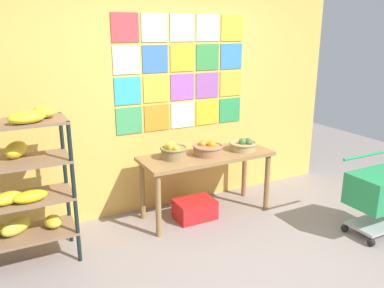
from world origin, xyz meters
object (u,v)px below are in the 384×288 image
Objects in this scene: banana_shelf_unit at (13,177)px; fruit_basket_back_left at (244,145)px; fruit_basket_centre at (208,148)px; display_table at (206,163)px; shopping_cart at (380,192)px; fruit_basket_back_right at (173,151)px; produce_crate_under_table at (195,209)px.

banana_shelf_unit is 2.41m from fruit_basket_back_left.
fruit_basket_centre reaches higher than fruit_basket_back_left.
fruit_basket_centre reaches higher than display_table.
shopping_cart is (3.30, -1.10, -0.38)m from banana_shelf_unit.
fruit_basket_back_right is 0.87× the size of fruit_basket_centre.
banana_shelf_unit is at bearing -178.82° from fruit_basket_back_left.
shopping_cart is at bearing -41.90° from display_table.
fruit_basket_back_left is at bearing -6.24° from fruit_basket_centre.
fruit_basket_back_right is 2.16m from shopping_cart.
fruit_basket_centre reaches higher than produce_crate_under_table.
fruit_basket_centre is 0.77× the size of produce_crate_under_table.
banana_shelf_unit reaches higher than display_table.
display_table is at bearing 13.85° from produce_crate_under_table.
fruit_basket_back_right is (-0.38, 0.04, 0.19)m from display_table.
produce_crate_under_table is at bearing -21.47° from fruit_basket_back_right.
display_table is (1.96, 0.11, -0.22)m from banana_shelf_unit.
display_table is 0.43m from fruit_basket_back_right.
banana_shelf_unit is 1.97m from fruit_basket_centre.
banana_shelf_unit reaches higher than fruit_basket_back_right.
fruit_basket_back_left is (2.41, 0.05, -0.05)m from banana_shelf_unit.
display_table is at bearing 3.10° from banana_shelf_unit.
banana_shelf_unit reaches higher than fruit_basket_centre.
fruit_basket_centre is 0.70m from produce_crate_under_table.
fruit_basket_back_left is (0.45, -0.06, 0.16)m from display_table.
display_table is at bearing 172.89° from fruit_basket_back_left.
fruit_basket_back_right is at bearing 5.47° from banana_shelf_unit.
display_table reaches higher than produce_crate_under_table.
fruit_basket_back_right is at bearing 172.38° from fruit_basket_centre.
fruit_basket_centre is at bearing 146.96° from shopping_cart.
shopping_cart reaches higher than display_table.
fruit_basket_back_left is 0.45m from fruit_basket_centre.
fruit_basket_centre is at bearing 2.85° from banana_shelf_unit.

